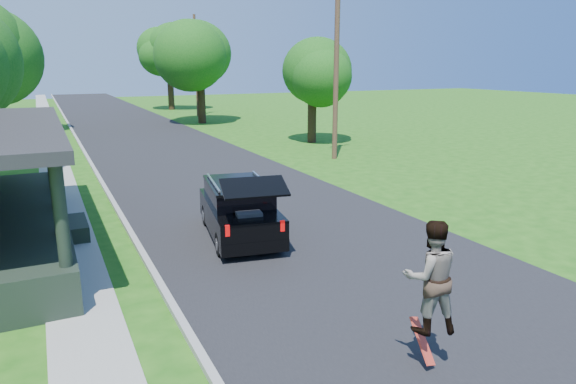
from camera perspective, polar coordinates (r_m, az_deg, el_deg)
name	(u,v)px	position (r m, az deg, el deg)	size (l,w,h in m)	color
ground	(368,283)	(11.27, 8.84, -9.94)	(140.00, 140.00, 0.00)	#1A5010
street	(163,149)	(29.40, -13.75, 4.70)	(8.00, 120.00, 0.02)	black
curb	(85,154)	(28.85, -21.63, 3.94)	(0.15, 120.00, 0.12)	gray
sidewalk	(52,156)	(28.79, -24.70, 3.63)	(1.30, 120.00, 0.03)	gray
black_suv	(239,210)	(13.80, -5.43, -1.98)	(2.24, 4.45, 1.98)	black
skateboarder	(430,277)	(7.95, 15.55, -9.04)	(1.01, 0.89, 1.74)	black
skateboard	(422,342)	(8.54, 14.68, -15.83)	(0.27, 0.61, 0.62)	#B1200F
tree_right_near	(312,69)	(30.62, 2.65, 13.54)	(5.26, 4.87, 6.51)	black
tree_right_mid	(198,44)	(41.67, -9.92, 15.85)	(6.15, 6.06, 9.21)	black
tree_right_far	(168,50)	(55.04, -13.19, 15.15)	(6.59, 6.18, 8.83)	black
utility_pole_near	(336,63)	(25.20, 5.40, 14.12)	(1.51, 0.49, 8.98)	#432D1F
utility_pole_far	(196,65)	(47.54, -10.17, 13.75)	(1.45, 0.30, 8.78)	#432D1F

